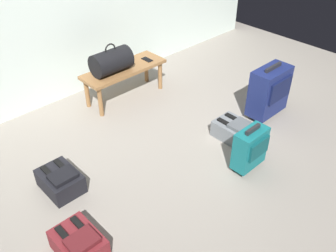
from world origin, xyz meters
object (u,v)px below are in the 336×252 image
object	(u,v)px
backpack_grey	(234,130)
suitcase_upright_navy	(269,91)
bench	(124,72)
suitcase_small_teal	(250,148)
cell_phone	(147,59)
backpack_dark	(61,181)
backpack_maroon	(79,244)
duffel_bag_black	(111,61)

from	to	relation	value
backpack_grey	suitcase_upright_navy	bearing A→B (deg)	1.58
bench	backpack_grey	size ratio (longest dim) A/B	2.63
suitcase_small_teal	cell_phone	bearing A→B (deg)	80.17
bench	cell_phone	xyz separation A→B (m)	(0.33, -0.03, 0.06)
backpack_dark	suitcase_small_teal	bearing A→B (deg)	-34.43
suitcase_upright_navy	backpack_grey	xyz separation A→B (m)	(-0.59, -0.02, -0.22)
backpack_grey	backpack_maroon	bearing A→B (deg)	-177.09
suitcase_small_teal	backpack_dark	distance (m)	1.67
suitcase_upright_navy	backpack_grey	world-z (taller)	suitcase_upright_navy
duffel_bag_black	backpack_maroon	xyz separation A→B (m)	(-1.42, -1.48, -0.43)
suitcase_small_teal	backpack_grey	distance (m)	0.49
backpack_grey	backpack_dark	distance (m)	1.74
cell_phone	backpack_maroon	distance (m)	2.42
cell_phone	suitcase_upright_navy	distance (m)	1.46
suitcase_small_teal	backpack_grey	xyz separation A→B (m)	(0.27, 0.38, -0.15)
duffel_bag_black	backpack_dark	xyz separation A→B (m)	(-1.19, -0.83, -0.43)
bench	suitcase_small_teal	xyz separation A→B (m)	(0.02, -1.77, -0.09)
suitcase_small_teal	backpack_grey	size ratio (longest dim) A/B	1.21
bench	suitcase_small_teal	distance (m)	1.77
suitcase_upright_navy	backpack_maroon	world-z (taller)	suitcase_upright_navy
backpack_maroon	bench	bearing A→B (deg)	43.23
backpack_maroon	backpack_grey	size ratio (longest dim) A/B	1.00
cell_phone	suitcase_small_teal	bearing A→B (deg)	-99.83
suitcase_small_teal	backpack_maroon	distance (m)	1.64
bench	backpack_maroon	xyz separation A→B (m)	(-1.58, -1.48, -0.23)
bench	backpack_dark	distance (m)	1.60
cell_phone	backpack_grey	bearing A→B (deg)	-91.12
backpack_grey	backpack_dark	world-z (taller)	same
duffel_bag_black	suitcase_small_teal	size ratio (longest dim) A/B	0.96
bench	duffel_bag_black	bearing A→B (deg)	180.00
duffel_bag_black	backpack_grey	distance (m)	1.52
duffel_bag_black	suitcase_upright_navy	bearing A→B (deg)	-52.74
suitcase_upright_navy	backpack_maroon	bearing A→B (deg)	-177.41
cell_phone	backpack_dark	bearing A→B (deg)	-154.48
backpack_grey	bench	bearing A→B (deg)	102.16
duffel_bag_black	suitcase_upright_navy	xyz separation A→B (m)	(1.04, -1.37, -0.21)
suitcase_upright_navy	backpack_dark	xyz separation A→B (m)	(-2.23, 0.55, -0.22)
bench	backpack_grey	distance (m)	1.44
duffel_bag_black	suitcase_small_teal	xyz separation A→B (m)	(0.18, -1.77, -0.28)
backpack_dark	bench	bearing A→B (deg)	31.59
bench	backpack_maroon	size ratio (longest dim) A/B	2.63
suitcase_upright_navy	suitcase_small_teal	distance (m)	0.95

